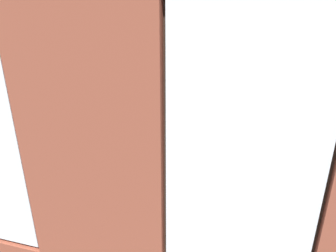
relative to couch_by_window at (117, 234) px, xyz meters
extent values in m
cube|color=#99663D|center=(-0.16, -2.25, -0.38)|extent=(6.65, 6.55, 0.10)
cube|color=brown|center=(-0.16, 0.65, 1.24)|extent=(1.18, 0.16, 3.14)
cube|color=white|center=(-1.30, 0.69, 1.43)|extent=(1.04, 0.03, 2.21)
cube|color=#38281E|center=(-1.30, 0.63, 1.43)|extent=(1.10, 0.04, 2.27)
cube|color=black|center=(-0.16, 0.56, 1.68)|extent=(0.54, 0.03, 0.71)
cube|color=#A33875|center=(-0.16, 0.55, 1.68)|extent=(0.48, 0.01, 0.65)
cube|color=silver|center=(2.81, -2.05, 1.24)|extent=(0.10, 5.55, 3.14)
cube|color=black|center=(0.00, -0.05, -0.12)|extent=(1.83, 0.85, 0.42)
cube|color=black|center=(0.00, 0.28, 0.28)|extent=(1.83, 0.24, 0.38)
cube|color=black|center=(-0.80, -0.05, 0.19)|extent=(0.22, 0.85, 0.24)
cube|color=black|center=(0.80, -0.05, 0.19)|extent=(0.22, 0.85, 0.24)
cube|color=#232326|center=(-0.35, -0.09, 0.15)|extent=(0.64, 0.65, 0.12)
cube|color=#232326|center=(0.35, -0.09, 0.15)|extent=(0.64, 0.65, 0.12)
cube|color=black|center=(-2.43, -2.19, -0.12)|extent=(0.94, 1.88, 0.42)
cube|color=black|center=(-2.39, -3.00, 0.19)|extent=(0.86, 0.26, 0.24)
cube|color=#232326|center=(-2.38, -2.54, 0.15)|extent=(0.68, 0.68, 0.12)
cube|color=#232326|center=(-2.41, -1.84, 0.15)|extent=(0.68, 0.68, 0.12)
cube|color=#A87547|center=(0.16, -2.54, 0.08)|extent=(1.56, 0.76, 0.04)
cube|color=#A87547|center=(-0.56, -2.86, -0.13)|extent=(0.07, 0.07, 0.39)
cube|color=#A87547|center=(0.88, -2.86, -0.13)|extent=(0.07, 0.07, 0.39)
cube|color=#A87547|center=(-0.56, -2.22, -0.13)|extent=(0.07, 0.07, 0.39)
cube|color=#A87547|center=(0.88, -2.22, -0.13)|extent=(0.07, 0.07, 0.39)
cylinder|color=silver|center=(0.63, -2.43, 0.15)|extent=(0.09, 0.09, 0.11)
cylinder|color=#47423D|center=(-0.27, -2.67, 0.15)|extent=(0.13, 0.13, 0.09)
sphere|color=#286B2D|center=(-0.27, -2.67, 0.27)|extent=(0.16, 0.16, 0.16)
cube|color=#59595B|center=(0.16, -2.54, 0.11)|extent=(0.17, 0.07, 0.02)
cube|color=#B2B2B7|center=(0.36, -2.64, 0.11)|extent=(0.17, 0.12, 0.02)
cube|color=black|center=(2.51, -1.75, -0.09)|extent=(0.96, 0.42, 0.48)
cube|color=black|center=(2.51, -1.75, 0.17)|extent=(0.53, 0.20, 0.05)
cube|color=black|center=(2.51, -1.75, 0.23)|extent=(0.06, 0.04, 0.06)
cube|color=black|center=(2.51, -1.75, 0.61)|extent=(1.19, 0.04, 0.71)
cube|color=black|center=(2.51, -1.78, 0.61)|extent=(1.14, 0.01, 0.66)
cylinder|color=olive|center=(1.04, -4.07, -0.19)|extent=(0.53, 0.53, 0.28)
ellipsoid|color=white|center=(1.04, -4.07, 0.16)|extent=(1.17, 1.17, 0.47)
ellipsoid|color=navy|center=(1.13, -4.07, 0.27)|extent=(0.44, 0.44, 0.18)
cylinder|color=#47423D|center=(-2.08, -3.56, -0.25)|extent=(0.16, 0.16, 0.15)
cylinder|color=brown|center=(-2.08, -3.56, -0.11)|extent=(0.02, 0.02, 0.13)
ellipsoid|color=#337F38|center=(-2.08, -3.56, 0.10)|extent=(0.33, 0.33, 0.30)
cylinder|color=brown|center=(-1.36, -0.05, 0.27)|extent=(0.05, 0.05, 0.56)
cone|color=#1E5B28|center=(-1.14, -0.01, 0.84)|extent=(0.57, 0.22, 0.65)
cone|color=#1E5B28|center=(-1.27, 0.16, 0.84)|extent=(0.34, 0.56, 0.65)
cone|color=#1E5B28|center=(-1.46, 0.22, 0.78)|extent=(0.34, 0.66, 0.56)
cone|color=#1E5B28|center=(-1.63, -0.03, 0.79)|extent=(0.64, 0.17, 0.58)
cone|color=#1E5B28|center=(-1.51, -0.29, 0.78)|extent=(0.45, 0.62, 0.56)
cone|color=#1E5B28|center=(-1.28, -0.26, 0.84)|extent=(0.32, 0.56, 0.66)
cylinder|color=beige|center=(1.15, 0.10, -0.20)|extent=(0.27, 0.27, 0.26)
cylinder|color=brown|center=(1.15, 0.10, 0.02)|extent=(0.04, 0.04, 0.18)
ellipsoid|color=#1E5B28|center=(1.15, 0.10, 0.32)|extent=(0.45, 0.45, 0.42)
camera|label=1|loc=(-1.36, 2.64, 2.56)|focal=35.00mm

